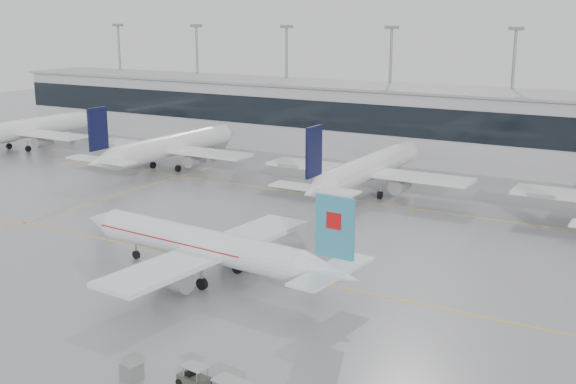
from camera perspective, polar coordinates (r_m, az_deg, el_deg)
The scene contains 14 objects.
ground at distance 73.19m, azimuth -4.76°, elevation -5.74°, with size 320.00×320.00×0.00m, color gray.
taxi_line_main at distance 73.19m, azimuth -4.76°, elevation -5.74°, with size 120.00×0.25×0.01m, color gold.
taxi_line_north at distance 98.16m, azimuth 5.30°, elevation -0.67°, with size 120.00×0.25×0.01m, color gold.
taxi_line_cross at distance 102.77m, azimuth -13.74°, elevation -0.35°, with size 0.25×60.00×0.01m, color gold.
terminal at distance 126.21m, azimuth 11.56°, elevation 5.12°, with size 180.00×15.00×12.00m, color #A7A7AB.
terminal_glass at distance 118.94m, azimuth 10.41°, elevation 5.38°, with size 180.00×0.20×5.00m, color black.
terminal_roof at distance 125.46m, azimuth 11.70°, elevation 7.92°, with size 182.00×16.00×0.40m, color gray.
light_masts at distance 131.03m, azimuth 12.58°, elevation 8.61°, with size 156.40×1.00×22.60m.
air_canada_jet at distance 68.57m, azimuth -6.17°, elevation -4.36°, with size 33.28×25.82×10.08m.
parked_jet_a at distance 143.52m, azimuth -20.26°, elevation 4.64°, with size 29.64×36.96×11.72m.
parked_jet_b at distance 118.89m, azimuth -9.36°, elevation 3.57°, with size 29.64×36.96×11.72m.
parked_jet_c at distance 100.60m, azimuth 6.24°, elevation 1.83°, with size 29.64×36.96×11.72m.
baggage_tug at distance 50.58m, azimuth -7.45°, elevation -14.46°, with size 3.35×1.68×1.59m.
gse_unit at distance 52.13m, azimuth -12.26°, elevation -13.69°, with size 1.26×1.17×1.26m, color slate.
Camera 1 is at (39.86, -56.33, 24.40)m, focal length 45.00 mm.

